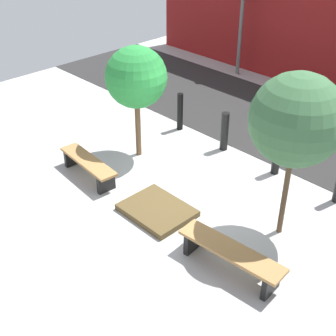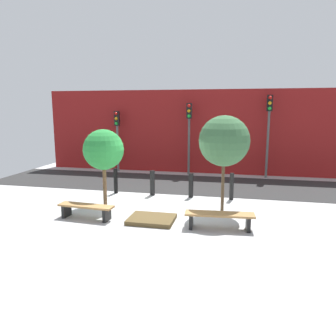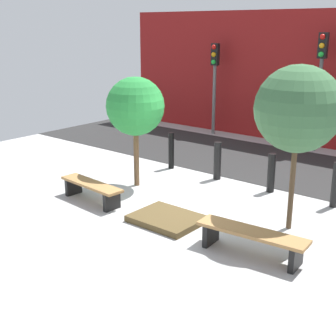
{
  "view_description": "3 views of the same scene",
  "coord_description": "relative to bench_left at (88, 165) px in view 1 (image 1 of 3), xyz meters",
  "views": [
    {
      "loc": [
        5.69,
        -6.04,
        5.9
      ],
      "look_at": [
        0.28,
        -0.81,
        1.2
      ],
      "focal_mm": 50.0,
      "sensor_mm": 36.0,
      "label": 1
    },
    {
      "loc": [
        2.56,
        -10.21,
        3.45
      ],
      "look_at": [
        0.37,
        -0.15,
        1.57
      ],
      "focal_mm": 35.0,
      "sensor_mm": 36.0,
      "label": 2
    },
    {
      "loc": [
        5.71,
        -7.76,
        3.9
      ],
      "look_at": [
        -0.08,
        -0.72,
        1.13
      ],
      "focal_mm": 50.0,
      "sensor_mm": 36.0,
      "label": 3
    }
  ],
  "objects": [
    {
      "name": "ground_plane",
      "position": [
        2.09,
        1.05,
        -0.33
      ],
      "size": [
        18.0,
        18.0,
        0.0
      ],
      "primitive_type": "plane",
      "color": "#ABABAB"
    },
    {
      "name": "road_strip",
      "position": [
        2.09,
        5.45,
        -0.32
      ],
      "size": [
        18.0,
        3.94,
        0.01
      ],
      "primitive_type": "cube",
      "color": "#282828",
      "rests_on": "ground"
    },
    {
      "name": "bench_left",
      "position": [
        0.0,
        0.0,
        0.0
      ],
      "size": [
        1.83,
        0.57,
        0.46
      ],
      "rotation": [
        0.0,
        0.0,
        -0.08
      ],
      "color": "black",
      "rests_on": "ground"
    },
    {
      "name": "bench_right",
      "position": [
        4.18,
        0.0,
        0.02
      ],
      "size": [
        2.02,
        0.62,
        0.48
      ],
      "rotation": [
        0.0,
        0.0,
        0.08
      ],
      "color": "black",
      "rests_on": "ground"
    },
    {
      "name": "planter_bed",
      "position": [
        2.09,
        0.2,
        -0.26
      ],
      "size": [
        1.4,
        1.11,
        0.13
      ],
      "primitive_type": "cube",
      "color": "brown",
      "rests_on": "ground"
    },
    {
      "name": "tree_behind_left_bench",
      "position": [
        0.0,
        1.52,
        1.69
      ],
      "size": [
        1.43,
        1.43,
        2.74
      ],
      "color": "brown",
      "rests_on": "ground"
    },
    {
      "name": "tree_behind_right_bench",
      "position": [
        4.18,
        1.52,
        2.08
      ],
      "size": [
        1.65,
        1.65,
        3.24
      ],
      "color": "brown",
      "rests_on": "ground"
    },
    {
      "name": "bollard_far_left",
      "position": [
        -0.26,
        3.23,
        0.19
      ],
      "size": [
        0.16,
        0.16,
        1.04
      ],
      "primitive_type": "cylinder",
      "color": "black",
      "rests_on": "ground"
    },
    {
      "name": "bollard_left",
      "position": [
        1.31,
        3.23,
        0.17
      ],
      "size": [
        0.2,
        0.2,
        1.01
      ],
      "primitive_type": "cylinder",
      "color": "black",
      "rests_on": "ground"
    },
    {
      "name": "bollard_center",
      "position": [
        2.87,
        3.23,
        0.15
      ],
      "size": [
        0.19,
        0.19,
        0.96
      ],
      "primitive_type": "cylinder",
      "color": "black",
      "rests_on": "ground"
    },
    {
      "name": "traffic_light_west",
      "position": [
        -1.86,
        7.7,
        1.97
      ],
      "size": [
        0.28,
        0.27,
        3.31
      ],
      "color": "slate",
      "rests_on": "ground"
    }
  ]
}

